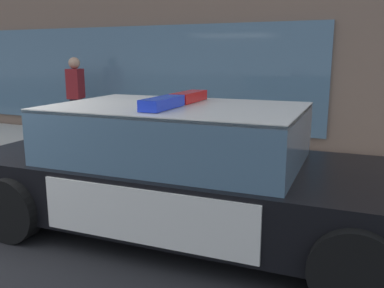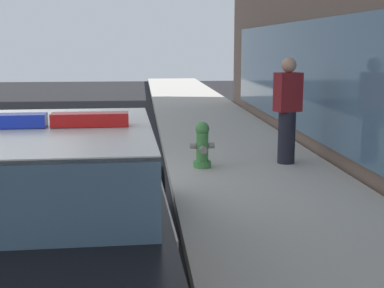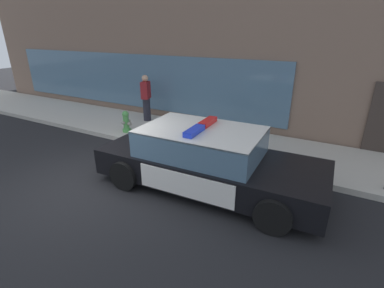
% 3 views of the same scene
% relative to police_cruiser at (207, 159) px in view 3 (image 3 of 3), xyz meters
% --- Properties ---
extents(ground, '(48.00, 48.00, 0.00)m').
position_rel_police_cruiser_xyz_m(ground, '(-2.42, -1.27, -0.68)').
color(ground, black).
extents(sidewalk, '(48.00, 2.67, 0.15)m').
position_rel_police_cruiser_xyz_m(sidewalk, '(-2.42, 2.50, -0.61)').
color(sidewalk, '#B2ADA3').
rests_on(sidewalk, ground).
extents(storefront_building, '(21.65, 8.90, 8.01)m').
position_rel_police_cruiser_xyz_m(storefront_building, '(-2.87, 8.29, 3.32)').
color(storefront_building, '#7A6051').
rests_on(storefront_building, ground).
extents(police_cruiser, '(5.06, 2.23, 1.49)m').
position_rel_police_cruiser_xyz_m(police_cruiser, '(0.00, 0.00, 0.00)').
color(police_cruiser, black).
rests_on(police_cruiser, ground).
extents(fire_hydrant, '(0.34, 0.39, 0.73)m').
position_rel_police_cruiser_xyz_m(fire_hydrant, '(-3.84, 1.71, -0.18)').
color(fire_hydrant, '#4C994C').
rests_on(fire_hydrant, sidewalk).
extents(pedestrian_on_sidewalk, '(0.37, 0.46, 1.71)m').
position_rel_police_cruiser_xyz_m(pedestrian_on_sidewalk, '(-4.03, 3.11, 0.33)').
color(pedestrian_on_sidewalk, '#23232D').
rests_on(pedestrian_on_sidewalk, sidewalk).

